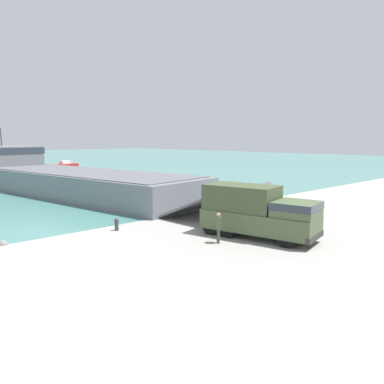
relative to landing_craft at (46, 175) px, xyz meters
name	(u,v)px	position (x,y,z in m)	size (l,w,h in m)	color
ground_plane	(221,227)	(1.38, -26.67, -1.80)	(240.00, 240.00, 0.00)	gray
landing_craft	(46,175)	(0.00, 0.00, 0.00)	(14.55, 44.26, 7.38)	slate
military_truck	(257,212)	(1.07, -29.98, -0.21)	(3.96, 7.37, 3.13)	#475638
soldier_on_ramp	(218,226)	(-1.59, -29.27, -0.78)	(0.45, 0.50, 1.77)	#3D4C33
moored_boat_c	(63,165)	(16.90, 34.18, -1.38)	(7.19, 3.61, 1.28)	#B22323
mooring_bollard	(117,224)	(-4.33, -22.73, -1.36)	(0.30, 0.30, 0.82)	#333338
shoreline_rock_a	(243,200)	(11.18, -20.50, -1.80)	(0.82, 0.82, 0.82)	gray
shoreline_rock_b	(256,201)	(11.87, -21.48, -1.80)	(0.59, 0.59, 0.59)	gray
shoreline_rock_c	(3,245)	(-10.84, -21.29, -1.80)	(0.50, 0.50, 0.50)	gray
shoreline_rock_d	(253,201)	(11.45, -21.49, -1.80)	(1.04, 1.04, 1.04)	gray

